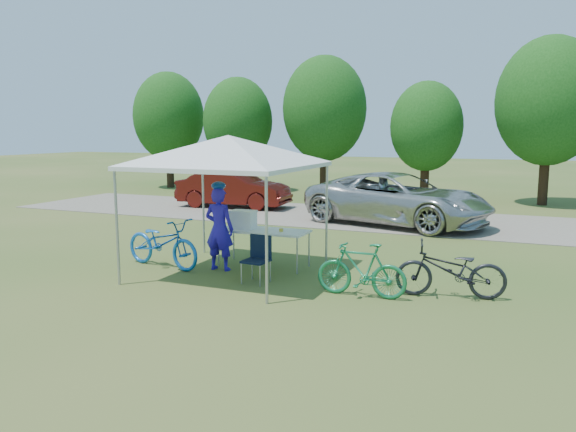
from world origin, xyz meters
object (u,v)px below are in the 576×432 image
cooler (243,219)px  sedan (233,189)px  folding_table (264,232)px  bike_blue (162,242)px  cyclist (219,229)px  bike_dark (451,270)px  folding_chair (258,255)px  bike_green (361,270)px  minivan (398,199)px

cooler → sedan: size_ratio=0.13×
folding_table → sedan: size_ratio=0.45×
folding_table → bike_blue: (-1.90, -0.88, -0.21)m
cooler → cyclist: (-0.21, -0.63, -0.12)m
folding_table → bike_dark: (3.88, -0.82, -0.25)m
folding_chair → folding_table: bearing=114.2°
cooler → bike_green: cooler is taller
folding_table → cyclist: cyclist is taller
bike_blue → minivan: (3.40, 7.14, 0.28)m
sedan → bike_blue: bearing=-164.7°
folding_table → minivan: minivan is taller
bike_green → minivan: 7.66m
bike_green → sedan: (-7.34, 9.09, 0.23)m
folding_table → cooler: cooler is taller
folding_table → minivan: 6.44m
bike_green → minivan: bearing=-173.3°
bike_blue → bike_dark: (5.78, 0.06, -0.04)m
bike_blue → sedan: sedan is taller
bike_dark → sedan: sedan is taller
bike_green → sedan: 11.68m
folding_table → cyclist: (-0.69, -0.63, 0.12)m
cyclist → bike_green: 3.26m
minivan → sedan: (-6.37, 1.49, -0.09)m
bike_blue → bike_green: size_ratio=1.26×
sedan → minivan: bearing=-106.9°
bike_green → sedan: sedan is taller
cooler → bike_dark: size_ratio=0.29×
folding_chair → cyclist: size_ratio=0.52×
cooler → cyclist: cyclist is taller
cooler → bike_green: 3.27m
bike_dark → sedan: size_ratio=0.44×
sedan → cooler: bearing=-154.1°
bike_green → minivan: size_ratio=0.28×
folding_table → sedan: (-4.87, 7.75, -0.03)m
folding_chair → cyclist: bearing=159.2°
minivan → sedan: 6.54m
folding_chair → bike_green: 2.05m
folding_chair → bike_blue: 2.34m
bike_blue → folding_table: bearing=-53.7°
folding_chair → bike_blue: bike_blue is taller
cyclist → minivan: cyclist is taller
bike_green → folding_chair: bearing=-96.0°
folding_chair → cooler: (-0.90, 1.14, 0.45)m
folding_table → sedan: 9.16m
folding_table → bike_blue: 2.11m
folding_chair → bike_green: size_ratio=0.56×
folding_chair → cooler: size_ratio=1.67×
bike_blue → sedan: 9.13m
folding_table → bike_blue: size_ratio=0.95×
minivan → cyclist: bearing=178.5°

